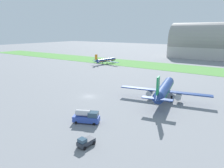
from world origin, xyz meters
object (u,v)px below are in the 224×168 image
Objects in this scene: airplane_taxiing_turboprop at (106,60)px; pushback_tug_midfield at (86,142)px; airplane_midfield_jet at (164,90)px; fuel_truck_near_gate at (87,117)px.

airplane_taxiing_turboprop reaches higher than pushback_tug_midfield.
pushback_tug_midfield is (-2.85, -35.35, -2.79)m from airplane_midfield_jet.
fuel_truck_near_gate is at bearing -134.71° from pushback_tug_midfield.
airplane_midfield_jet reaches higher than pushback_tug_midfield.
airplane_midfield_jet reaches higher than fuel_truck_near_gate.
airplane_midfield_jet is 1.21× the size of airplane_taxiing_turboprop.
airplane_taxiing_turboprop is at bearing 98.66° from fuel_truck_near_gate.
fuel_truck_near_gate reaches higher than pushback_tug_midfield.
fuel_truck_near_gate is at bearing 149.38° from airplane_midfield_jet.
airplane_midfield_jet is 28.81m from fuel_truck_near_gate.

